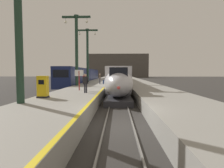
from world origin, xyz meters
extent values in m
plane|color=#33302D|center=(0.00, 0.00, 0.00)|extent=(260.00, 260.00, 0.00)
cube|color=gray|center=(-4.05, 24.75, 0.53)|extent=(4.80, 110.00, 1.05)
cube|color=gray|center=(4.05, 24.75, 0.53)|extent=(4.80, 110.00, 1.05)
cube|color=yellow|center=(-1.77, 24.75, 1.05)|extent=(0.20, 107.80, 0.01)
cube|color=slate|center=(-0.75, 27.50, 0.06)|extent=(0.08, 110.00, 0.12)
cube|color=slate|center=(0.75, 27.50, 0.06)|extent=(0.08, 110.00, 0.12)
cube|color=slate|center=(-8.85, 27.50, 0.06)|extent=(0.08, 110.00, 0.12)
cube|color=slate|center=(-7.35, 27.50, 0.06)|extent=(0.08, 110.00, 0.12)
ellipsoid|color=silver|center=(0.00, 8.46, 1.83)|extent=(2.78, 6.62, 2.56)
cube|color=#28282D|center=(0.00, 8.12, 0.28)|extent=(2.46, 5.63, 0.55)
cube|color=black|center=(0.00, 6.96, 2.90)|extent=(1.59, 1.00, 0.90)
sphere|color=#F24C4C|center=(0.00, 5.22, 1.68)|extent=(0.28, 0.28, 0.28)
cube|color=silver|center=(0.00, 17.44, 2.08)|extent=(2.90, 14.00, 3.05)
cube|color=black|center=(-1.42, 17.44, 2.62)|extent=(0.04, 11.90, 0.80)
cube|color=black|center=(1.42, 17.44, 2.62)|extent=(0.04, 11.90, 0.80)
cube|color=silver|center=(0.00, 17.44, 0.80)|extent=(2.92, 13.30, 0.24)
cube|color=black|center=(0.00, 12.96, 0.28)|extent=(2.03, 2.20, 0.56)
cube|color=black|center=(0.00, 21.92, 0.28)|extent=(2.03, 2.20, 0.56)
cube|color=silver|center=(0.00, 34.04, 2.08)|extent=(2.90, 18.00, 3.05)
cube|color=black|center=(-1.42, 34.04, 2.62)|extent=(0.04, 15.84, 0.80)
cube|color=black|center=(1.42, 34.04, 2.62)|extent=(0.04, 15.84, 0.80)
cube|color=black|center=(0.00, 27.92, 0.28)|extent=(2.03, 2.20, 0.56)
cube|color=black|center=(0.00, 40.16, 0.28)|extent=(2.03, 2.20, 0.56)
cube|color=silver|center=(0.00, 52.64, 2.08)|extent=(2.90, 18.00, 3.05)
cube|color=black|center=(-1.42, 52.64, 2.62)|extent=(0.04, 15.84, 0.80)
cube|color=black|center=(1.42, 52.64, 2.62)|extent=(0.04, 15.84, 0.80)
cube|color=black|center=(0.00, 46.52, 0.28)|extent=(2.03, 2.20, 0.56)
cube|color=black|center=(0.00, 58.76, 0.28)|extent=(2.03, 2.20, 0.56)
cube|color=#141E4C|center=(-8.10, 25.43, 2.15)|extent=(2.85, 18.00, 3.30)
cube|color=black|center=(-8.10, 16.47, 2.75)|extent=(2.28, 0.08, 1.10)
cube|color=black|center=(-9.49, 25.43, 2.65)|extent=(0.04, 15.30, 0.90)
cube|color=black|center=(-6.71, 25.43, 2.65)|extent=(0.04, 15.30, 0.90)
cube|color=black|center=(-8.10, 19.67, 0.26)|extent=(2.00, 2.00, 0.52)
cube|color=black|center=(-8.10, 31.19, 0.26)|extent=(2.00, 2.00, 0.52)
cube|color=#141E4C|center=(-8.10, 44.03, 2.15)|extent=(2.85, 18.00, 3.30)
cylinder|color=#1E3828|center=(-5.90, 1.29, 5.74)|extent=(0.44, 0.44, 9.38)
cylinder|color=#1E3828|center=(-5.90, 16.87, 5.98)|extent=(0.44, 0.44, 9.87)
cylinder|color=#1E3828|center=(-5.90, 16.87, 10.77)|extent=(0.68, 0.68, 0.30)
cube|color=#1E3828|center=(-5.90, 16.87, 10.67)|extent=(4.00, 0.24, 0.28)
cylinder|color=#1E3828|center=(-7.40, 16.87, 10.32)|extent=(0.03, 0.03, 0.60)
sphere|color=#EFEACC|center=(-7.40, 16.87, 9.97)|extent=(0.36, 0.36, 0.36)
cylinder|color=#1E3828|center=(-4.40, 16.87, 10.32)|extent=(0.03, 0.03, 0.60)
sphere|color=#EFEACC|center=(-4.40, 16.87, 9.97)|extent=(0.36, 0.36, 0.36)
cylinder|color=#1E3828|center=(-5.90, 26.44, 6.13)|extent=(0.44, 0.44, 10.16)
cylinder|color=#1E3828|center=(-5.90, 26.44, 11.06)|extent=(0.68, 0.68, 0.30)
cube|color=#1E3828|center=(-5.90, 26.44, 10.96)|extent=(4.00, 0.24, 0.28)
cylinder|color=#1E3828|center=(-7.40, 26.44, 10.61)|extent=(0.03, 0.03, 0.60)
sphere|color=#EFEACC|center=(-7.40, 26.44, 10.26)|extent=(0.36, 0.36, 0.36)
cylinder|color=#1E3828|center=(-4.40, 26.44, 10.61)|extent=(0.03, 0.03, 0.60)
sphere|color=#EFEACC|center=(-4.40, 26.44, 10.26)|extent=(0.36, 0.36, 0.36)
cylinder|color=#23232D|center=(-2.99, 20.83, 1.48)|extent=(0.13, 0.13, 0.85)
cylinder|color=#23232D|center=(-3.02, 21.00, 1.48)|extent=(0.13, 0.13, 0.85)
cube|color=brown|center=(-3.00, 20.92, 2.21)|extent=(0.28, 0.41, 0.62)
cylinder|color=brown|center=(-2.96, 20.68, 2.16)|extent=(0.09, 0.09, 0.58)
cylinder|color=brown|center=(-3.04, 21.15, 2.16)|extent=(0.09, 0.09, 0.58)
sphere|color=tan|center=(-3.00, 20.92, 2.63)|extent=(0.22, 0.22, 0.22)
cylinder|color=#23232D|center=(-3.07, 7.21, 1.48)|extent=(0.13, 0.13, 0.85)
cylinder|color=#23232D|center=(-2.91, 7.16, 1.48)|extent=(0.13, 0.13, 0.85)
cube|color=black|center=(-2.99, 7.19, 2.21)|extent=(0.43, 0.33, 0.62)
cylinder|color=black|center=(-3.22, 7.26, 2.16)|extent=(0.09, 0.09, 0.58)
cylinder|color=black|center=(-2.76, 7.11, 2.16)|extent=(0.09, 0.09, 0.58)
sphere|color=tan|center=(-2.99, 7.19, 2.63)|extent=(0.22, 0.22, 0.22)
cylinder|color=#23232D|center=(-5.33, 19.27, 1.48)|extent=(0.13, 0.13, 0.85)
cylinder|color=#23232D|center=(-5.17, 19.32, 1.48)|extent=(0.13, 0.13, 0.85)
cube|color=maroon|center=(-5.25, 19.29, 2.21)|extent=(0.43, 0.32, 0.62)
cylinder|color=maroon|center=(-5.48, 19.22, 2.16)|extent=(0.09, 0.09, 0.58)
cylinder|color=maroon|center=(-5.02, 19.36, 2.16)|extent=(0.09, 0.09, 0.58)
sphere|color=tan|center=(-5.25, 19.29, 2.63)|extent=(0.22, 0.22, 0.22)
cube|color=navy|center=(-2.31, 21.03, 1.35)|extent=(0.40, 0.22, 0.60)
cylinder|color=#262628|center=(-2.41, 21.03, 1.83)|extent=(0.02, 0.02, 0.36)
cylinder|color=#262628|center=(-2.21, 21.03, 1.83)|extent=(0.02, 0.02, 0.36)
cube|color=#262628|center=(-2.31, 21.03, 2.02)|extent=(0.22, 0.03, 0.02)
cube|color=yellow|center=(-5.55, 3.80, 1.85)|extent=(0.70, 0.56, 1.60)
cube|color=black|center=(-5.55, 3.51, 2.20)|extent=(0.40, 0.02, 0.32)
cube|color=black|center=(-5.55, 3.80, 1.11)|extent=(0.76, 0.62, 0.12)
cylinder|color=maroon|center=(-4.07, 9.58, 2.05)|extent=(0.10, 0.10, 2.00)
cube|color=white|center=(-4.07, 9.58, 2.85)|extent=(0.90, 0.06, 0.64)
cube|color=#4C4742|center=(0.00, 102.00, 7.00)|extent=(36.00, 2.00, 14.00)
camera|label=1|loc=(-0.06, -9.73, 2.88)|focal=30.12mm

